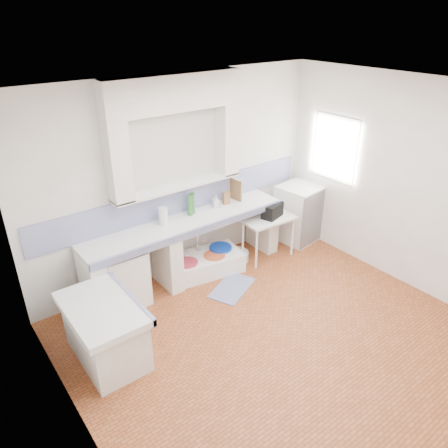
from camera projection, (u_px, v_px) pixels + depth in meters
floor at (275, 336)px, 5.08m from camera, size 4.50×4.50×0.00m
ceiling at (292, 95)px, 3.81m from camera, size 4.50×4.50×0.00m
wall_back at (180, 178)px, 5.86m from camera, size 4.50×0.00×4.50m
wall_left at (68, 318)px, 3.23m from camera, size 0.00×4.50×4.50m
wall_right at (404, 184)px, 5.66m from camera, size 0.00×4.50×4.50m
alcove_mass at (174, 92)px, 5.19m from camera, size 1.90×0.25×0.45m
window_frame at (342, 147)px, 6.52m from camera, size 0.35×0.86×1.06m
lace_valance at (339, 123)px, 6.27m from camera, size 0.01×0.84×0.24m
counter_slab at (187, 223)px, 5.84m from camera, size 3.00×0.60×0.08m
counter_lip at (199, 231)px, 5.64m from camera, size 3.00×0.04×0.10m
counter_pier_left at (94, 287)px, 5.28m from camera, size 0.20×0.55×0.82m
counter_pier_mid at (167, 259)px, 5.85m from camera, size 0.20×0.55×0.82m
counter_pier_right at (262, 224)px, 6.80m from camera, size 0.20×0.55×0.82m
peninsula_top at (102, 309)px, 4.50m from camera, size 0.70×1.10×0.08m
peninsula_base at (106, 334)px, 4.65m from camera, size 0.60×1.00×0.62m
peninsula_lip at (130, 297)px, 4.67m from camera, size 0.04×1.10×0.10m
backsplash at (181, 199)px, 5.99m from camera, size 4.27×0.03×0.40m
stove at (123, 277)px, 5.51m from camera, size 0.56×0.54×0.77m
sink at (206, 264)px, 6.28m from camera, size 1.14×0.75×0.25m
side_table at (268, 237)px, 6.58m from camera, size 0.83×0.50×0.04m
fridge at (298, 213)px, 7.03m from camera, size 0.69×0.69×0.95m
bucket_red at (187, 271)px, 6.07m from camera, size 0.33×0.33×0.29m
bucket_orange at (215, 264)px, 6.25m from camera, size 0.33×0.33×0.30m
bucket_blue at (221, 256)px, 6.42m from camera, size 0.40×0.40×0.32m
basin_white at (237, 256)px, 6.58m from camera, size 0.46×0.46×0.14m
water_bottle_a at (186, 262)px, 6.24m from camera, size 0.11×0.11×0.34m
water_bottle_b at (199, 257)px, 6.41m from camera, size 0.10×0.10×0.29m
black_bag at (272, 210)px, 6.41m from camera, size 0.38×0.28×0.21m
green_bottle_a at (190, 205)px, 5.91m from camera, size 0.08×0.08×0.30m
green_bottle_b at (192, 203)px, 5.96m from camera, size 0.07×0.07×0.31m
knife_block at (226, 198)px, 6.28m from camera, size 0.11×0.09×0.19m
cutting_board at (236, 190)px, 6.38m from camera, size 0.04×0.24×0.32m
paper_towel at (163, 216)px, 5.67m from camera, size 0.15×0.15×0.24m
soap_bottle at (216, 201)px, 6.17m from camera, size 0.11×0.11×0.19m
rug at (232, 288)px, 5.95m from camera, size 0.82×0.66×0.01m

